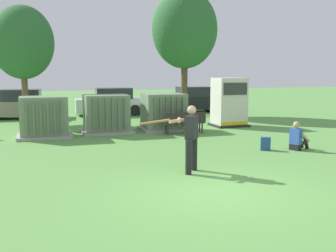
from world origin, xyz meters
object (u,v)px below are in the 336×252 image
(generator_enclosure, at_px, (229,102))
(parked_car_right_of_center, at_px, (112,102))
(parked_car_rightmost, at_px, (193,100))
(transformer_west, at_px, (44,117))
(batter, at_px, (189,135))
(parked_car_left_of_center, at_px, (19,105))
(seated_spectator, at_px, (298,139))
(transformer_mid_west, at_px, (106,114))
(backpack, at_px, (265,144))
(sports_ball, at_px, (252,177))
(transformer_mid_east, at_px, (164,112))
(park_bench, at_px, (185,121))

(generator_enclosure, relative_size, parked_car_right_of_center, 0.53)
(parked_car_rightmost, bearing_deg, transformer_west, -141.25)
(batter, xyz_separation_m, parked_car_left_of_center, (-4.57, 14.16, -0.22))
(parked_car_right_of_center, bearing_deg, seated_spectator, -73.25)
(seated_spectator, xyz_separation_m, parked_car_right_of_center, (-3.84, 12.77, 0.38))
(batter, height_order, seated_spectator, batter)
(transformer_west, height_order, parked_car_right_of_center, same)
(transformer_mid_west, distance_m, batter, 7.40)
(backpack, distance_m, parked_car_rightmost, 12.96)
(sports_ball, bearing_deg, transformer_west, 119.58)
(backpack, relative_size, parked_car_right_of_center, 0.10)
(generator_enclosure, distance_m, seated_spectator, 6.06)
(transformer_west, distance_m, transformer_mid_west, 2.56)
(transformer_west, relative_size, parked_car_right_of_center, 0.49)
(transformer_mid_west, xyz_separation_m, parked_car_right_of_center, (1.56, 7.06, -0.04))
(transformer_west, relative_size, seated_spectator, 2.18)
(generator_enclosure, distance_m, backpack, 6.00)
(transformer_west, distance_m, parked_car_rightmost, 12.11)
(transformer_west, height_order, sports_ball, transformer_west)
(sports_ball, bearing_deg, seated_spectator, 39.44)
(transformer_mid_east, relative_size, parked_car_rightmost, 0.49)
(transformer_mid_west, distance_m, parked_car_right_of_center, 7.23)
(park_bench, height_order, parked_car_right_of_center, parked_car_right_of_center)
(backpack, bearing_deg, parked_car_left_of_center, 123.29)
(transformer_mid_east, relative_size, parked_car_left_of_center, 0.48)
(backpack, relative_size, parked_car_left_of_center, 0.10)
(transformer_west, bearing_deg, batter, -64.06)
(park_bench, relative_size, parked_car_right_of_center, 0.42)
(sports_ball, xyz_separation_m, parked_car_rightmost, (4.83, 15.71, 0.71))
(transformer_mid_east, relative_size, parked_car_right_of_center, 0.49)
(park_bench, height_order, sports_ball, park_bench)
(sports_ball, distance_m, parked_car_left_of_center, 16.33)
(transformer_west, height_order, backpack, transformer_west)
(park_bench, xyz_separation_m, sports_ball, (-1.00, -7.16, -0.49))
(transformer_mid_west, relative_size, park_bench, 1.16)
(parked_car_right_of_center, bearing_deg, parked_car_left_of_center, -177.29)
(sports_ball, relative_size, backpack, 0.20)
(parked_car_left_of_center, bearing_deg, generator_enclosure, -34.19)
(sports_ball, distance_m, seated_spectator, 4.33)
(batter, distance_m, sports_ball, 1.88)
(batter, distance_m, backpack, 4.04)
(transformer_mid_west, relative_size, parked_car_left_of_center, 0.48)
(sports_ball, height_order, seated_spectator, seated_spectator)
(parked_car_right_of_center, relative_size, parked_car_rightmost, 1.01)
(batter, distance_m, parked_car_left_of_center, 14.88)
(transformer_west, distance_m, transformer_mid_east, 5.12)
(transformer_west, bearing_deg, backpack, -36.58)
(transformer_mid_east, xyz_separation_m, park_bench, (0.50, -1.30, -0.25))
(park_bench, bearing_deg, transformer_mid_west, 157.12)
(sports_ball, bearing_deg, park_bench, 82.09)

